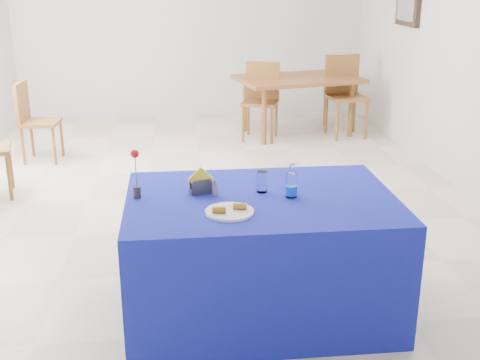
% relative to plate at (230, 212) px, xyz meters
% --- Properties ---
extents(floor, '(7.00, 7.00, 0.00)m').
position_rel_plate_xyz_m(floor, '(-0.01, 2.32, -0.77)').
color(floor, beige).
rests_on(floor, ground).
extents(room_shell, '(7.00, 7.00, 7.00)m').
position_rel_plate_xyz_m(room_shell, '(-0.01, 2.32, 0.98)').
color(room_shell, silver).
rests_on(room_shell, ground).
extents(picture_frame, '(0.06, 0.64, 0.52)m').
position_rel_plate_xyz_m(picture_frame, '(2.46, 3.92, 0.93)').
color(picture_frame, black).
rests_on(picture_frame, room_shell).
extents(picture_art, '(0.02, 0.52, 0.40)m').
position_rel_plate_xyz_m(picture_art, '(2.43, 3.92, 0.93)').
color(picture_art, '#998C66').
rests_on(picture_art, room_shell).
extents(plate, '(0.27, 0.27, 0.01)m').
position_rel_plate_xyz_m(plate, '(0.00, 0.00, 0.00)').
color(plate, silver).
rests_on(plate, blue_table).
extents(drinking_glass, '(0.06, 0.06, 0.13)m').
position_rel_plate_xyz_m(drinking_glass, '(0.23, 0.32, 0.06)').
color(drinking_glass, silver).
rests_on(drinking_glass, blue_table).
extents(salt_shaker, '(0.03, 0.03, 0.08)m').
position_rel_plate_xyz_m(salt_shaker, '(-0.06, 0.29, 0.04)').
color(salt_shaker, slate).
rests_on(salt_shaker, blue_table).
extents(pepper_shaker, '(0.03, 0.03, 0.08)m').
position_rel_plate_xyz_m(pepper_shaker, '(-0.06, 0.29, 0.04)').
color(pepper_shaker, slate).
rests_on(pepper_shaker, blue_table).
extents(blue_table, '(1.60, 1.10, 0.76)m').
position_rel_plate_xyz_m(blue_table, '(0.21, 0.24, -0.39)').
color(blue_table, '#101B99').
rests_on(blue_table, floor).
extents(water_bottle, '(0.07, 0.07, 0.21)m').
position_rel_plate_xyz_m(water_bottle, '(0.39, 0.22, 0.06)').
color(water_bottle, white).
rests_on(water_bottle, blue_table).
extents(napkin_holder, '(0.15, 0.09, 0.17)m').
position_rel_plate_xyz_m(napkin_holder, '(-0.14, 0.34, 0.04)').
color(napkin_holder, '#38373C').
rests_on(napkin_holder, blue_table).
extents(rose_vase, '(0.05, 0.05, 0.30)m').
position_rel_plate_xyz_m(rose_vase, '(-0.52, 0.30, 0.14)').
color(rose_vase, '#27272C').
rests_on(rose_vase, blue_table).
extents(oak_table, '(1.71, 1.29, 0.76)m').
position_rel_plate_xyz_m(oak_table, '(1.32, 4.57, -0.09)').
color(oak_table, brown).
rests_on(oak_table, floor).
extents(chair_bg_left, '(0.54, 0.54, 0.96)m').
position_rel_plate_xyz_m(chair_bg_left, '(0.82, 4.44, -0.21)').
color(chair_bg_left, brown).
rests_on(chair_bg_left, floor).
extents(chair_bg_right, '(0.51, 0.51, 1.03)m').
position_rel_plate_xyz_m(chair_bg_right, '(1.91, 4.48, -0.17)').
color(chair_bg_right, brown).
rests_on(chair_bg_right, floor).
extents(chair_win_b, '(0.43, 0.43, 0.89)m').
position_rel_plate_xyz_m(chair_win_b, '(-1.86, 3.70, -0.25)').
color(chair_win_b, brown).
rests_on(chair_win_b, floor).
extents(banana_pieces, '(0.20, 0.09, 0.04)m').
position_rel_plate_xyz_m(banana_pieces, '(0.00, -0.01, 0.03)').
color(banana_pieces, gold).
rests_on(banana_pieces, plate).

